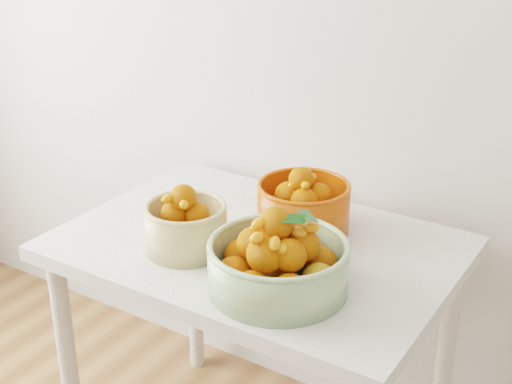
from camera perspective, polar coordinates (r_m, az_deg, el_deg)
table at (r=1.89m, az=0.11°, el=-6.56°), size 1.00×0.70×0.75m
bowl_cream at (r=1.78m, az=-5.66°, el=-2.69°), size 0.22×0.22×0.18m
bowl_green at (r=1.61m, az=1.78°, el=-5.58°), size 0.42×0.42×0.21m
bowl_orange at (r=1.88m, az=3.77°, el=-1.10°), size 0.28×0.28×0.18m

